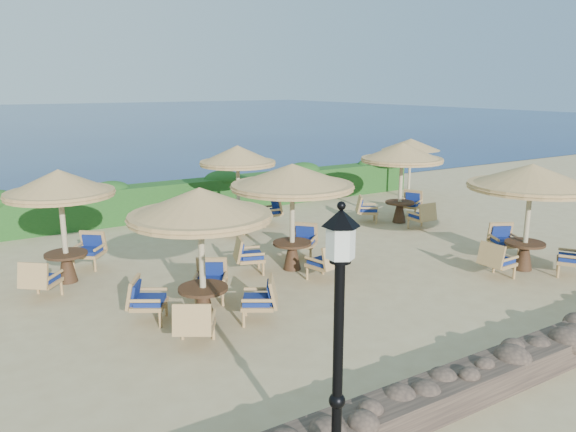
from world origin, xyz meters
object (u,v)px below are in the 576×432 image
at_px(lamp_post, 338,371).
at_px(cafe_set_5, 402,166).
at_px(cafe_set_2, 530,192).
at_px(cafe_set_3, 61,201).
at_px(cafe_set_4, 238,173).
at_px(cafe_set_1, 292,192).
at_px(cafe_set_0, 201,232).
at_px(extra_parasol, 411,145).

distance_m(lamp_post, cafe_set_5, 13.19).
bearing_deg(cafe_set_5, cafe_set_2, -98.36).
xyz_separation_m(cafe_set_3, cafe_set_4, (5.67, 2.36, -0.13)).
height_order(cafe_set_3, cafe_set_5, same).
distance_m(cafe_set_1, cafe_set_5, 6.06).
distance_m(cafe_set_2, cafe_set_4, 8.48).
relative_size(cafe_set_4, cafe_set_5, 1.00).
bearing_deg(cafe_set_5, cafe_set_0, -155.60).
bearing_deg(lamp_post, cafe_set_1, 61.11).
relative_size(extra_parasol, cafe_set_0, 0.87).
bearing_deg(cafe_set_2, cafe_set_4, 119.08).
bearing_deg(cafe_set_4, cafe_set_1, -99.66).
bearing_deg(extra_parasol, cafe_set_2, -115.69).
height_order(lamp_post, cafe_set_5, lamp_post).
bearing_deg(cafe_set_3, cafe_set_1, -21.99).
relative_size(cafe_set_3, cafe_set_4, 0.96).
height_order(cafe_set_0, cafe_set_3, same).
relative_size(cafe_set_0, cafe_set_2, 0.91).
height_order(lamp_post, cafe_set_4, lamp_post).
distance_m(lamp_post, cafe_set_4, 12.19).
relative_size(cafe_set_0, cafe_set_1, 0.91).
bearing_deg(cafe_set_0, cafe_set_5, 24.40).
distance_m(cafe_set_0, cafe_set_5, 9.65).
relative_size(extra_parasol, cafe_set_5, 0.87).
relative_size(extra_parasol, cafe_set_3, 0.91).
relative_size(lamp_post, cafe_set_5, 1.19).
bearing_deg(cafe_set_3, cafe_set_0, -64.52).
distance_m(lamp_post, cafe_set_1, 7.94).
bearing_deg(cafe_set_5, lamp_post, -135.93).
xyz_separation_m(cafe_set_3, cafe_set_5, (10.57, 0.24, -0.05)).
relative_size(cafe_set_3, cafe_set_5, 0.96).
xyz_separation_m(extra_parasol, cafe_set_3, (-13.70, -3.06, -0.24)).
bearing_deg(cafe_set_5, cafe_set_1, -158.46).
bearing_deg(cafe_set_4, extra_parasol, 4.99).
relative_size(cafe_set_1, cafe_set_3, 1.14).
xyz_separation_m(cafe_set_0, cafe_set_4, (3.88, 6.11, -0.00)).
relative_size(cafe_set_0, cafe_set_4, 1.00).
height_order(extra_parasol, cafe_set_1, cafe_set_1).
bearing_deg(lamp_post, cafe_set_3, 97.00).
xyz_separation_m(lamp_post, cafe_set_2, (8.70, 3.89, 0.41)).
bearing_deg(cafe_set_1, cafe_set_0, -150.78).
bearing_deg(lamp_post, cafe_set_4, 67.96).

